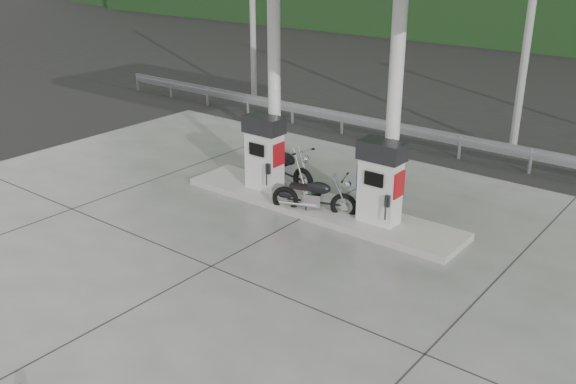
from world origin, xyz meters
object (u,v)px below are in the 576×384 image
Objects in this scene: gas_pump_left at (264,153)px; motorcycle_right at (314,197)px; gas_pump_right at (380,182)px.

motorcycle_right is (1.73, -0.32, -0.61)m from gas_pump_left.
gas_pump_left and gas_pump_right have the same top height.
gas_pump_left reaches higher than motorcycle_right.
gas_pump_right reaches higher than motorcycle_right.
gas_pump_right is at bearing -7.90° from motorcycle_right.
gas_pump_right is (3.20, 0.00, 0.00)m from gas_pump_left.
motorcycle_right is at bearing -167.71° from gas_pump_right.
gas_pump_right is 0.97× the size of motorcycle_right.
motorcycle_right is (-1.47, -0.32, -0.61)m from gas_pump_right.
gas_pump_left is 1.00× the size of gas_pump_right.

